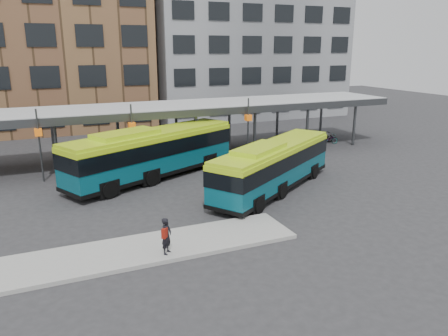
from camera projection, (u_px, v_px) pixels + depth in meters
ground at (228, 211)px, 23.66m from camera, size 120.00×120.00×0.00m
boarding_island at (140, 250)px, 18.88m from camera, size 14.00×3.00×0.18m
canopy at (161, 109)px, 33.96m from camera, size 40.00×6.53×4.80m
building_brick at (15, 22)px, 45.17m from camera, size 26.00×14.00×22.00m
building_grey at (241, 35)px, 55.38m from camera, size 24.00×14.00×20.00m
bus_front at (273, 165)px, 26.61m from camera, size 10.82×8.25×3.13m
bus_rear at (152, 152)px, 29.09m from camera, size 12.58×7.88×3.49m
pedestrian at (167, 236)px, 18.19m from camera, size 0.67×0.68×1.58m
bike_rack at (309, 140)px, 39.35m from camera, size 6.12×1.49×1.06m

